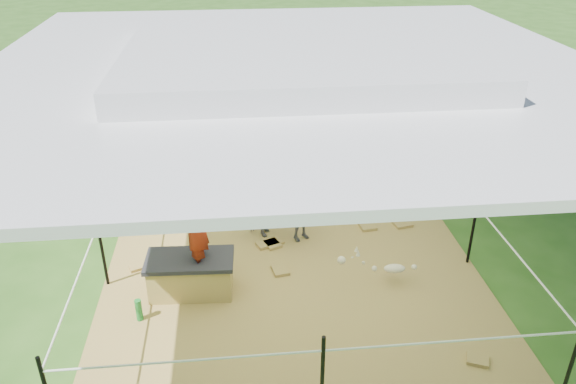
{
  "coord_description": "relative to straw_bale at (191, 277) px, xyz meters",
  "views": [
    {
      "loc": [
        -0.65,
        -5.7,
        4.15
      ],
      "look_at": [
        0.0,
        0.6,
        0.85
      ],
      "focal_mm": 35.0,
      "sensor_mm": 36.0,
      "label": 1
    }
  ],
  "objects": [
    {
      "name": "ground",
      "position": [
        1.23,
        0.25,
        -0.24
      ],
      "size": [
        90.0,
        90.0,
        0.0
      ],
      "primitive_type": "plane",
      "color": "#2D5919",
      "rests_on": "ground"
    },
    {
      "name": "hay_patch",
      "position": [
        1.23,
        0.25,
        -0.23
      ],
      "size": [
        4.6,
        4.6,
        0.03
      ],
      "primitive_type": "cube",
      "color": "brown",
      "rests_on": "ground"
    },
    {
      "name": "canopy_tent",
      "position": [
        1.23,
        0.25,
        2.45
      ],
      "size": [
        6.3,
        6.3,
        2.9
      ],
      "color": "silver",
      "rests_on": "ground"
    },
    {
      "name": "rope_fence",
      "position": [
        1.23,
        0.25,
        0.4
      ],
      "size": [
        4.54,
        4.54,
        1.0
      ],
      "color": "black",
      "rests_on": "ground"
    },
    {
      "name": "straw_bale",
      "position": [
        0.0,
        0.0,
        0.0
      ],
      "size": [
        0.97,
        0.52,
        0.42
      ],
      "primitive_type": "cube",
      "rotation": [
        0.0,
        0.0,
        -0.05
      ],
      "color": "olive",
      "rests_on": "hay_patch"
    },
    {
      "name": "dark_cloth",
      "position": [
        0.0,
        0.0,
        0.24
      ],
      "size": [
        1.03,
        0.57,
        0.05
      ],
      "primitive_type": "cube",
      "rotation": [
        0.0,
        0.0,
        -0.05
      ],
      "color": "black",
      "rests_on": "straw_bale"
    },
    {
      "name": "woman",
      "position": [
        0.1,
        0.0,
        0.78
      ],
      "size": [
        0.29,
        0.43,
        1.13
      ],
      "primitive_type": "imported",
      "rotation": [
        0.0,
        0.0,
        -1.62
      ],
      "color": "#A1260F",
      "rests_on": "straw_bale"
    },
    {
      "name": "green_bottle",
      "position": [
        -0.55,
        -0.45,
        -0.08
      ],
      "size": [
        0.08,
        0.08,
        0.26
      ],
      "primitive_type": "cylinder",
      "rotation": [
        0.0,
        0.0,
        -0.05
      ],
      "color": "#1B7B2B",
      "rests_on": "hay_patch"
    },
    {
      "name": "pony",
      "position": [
        1.16,
        1.02,
        0.23
      ],
      "size": [
        1.14,
        0.79,
        0.88
      ],
      "primitive_type": "imported",
      "rotation": [
        0.0,
        0.0,
        1.24
      ],
      "color": "#46474B",
      "rests_on": "hay_patch"
    },
    {
      "name": "pink_hat",
      "position": [
        1.16,
        1.02,
        0.74
      ],
      "size": [
        0.27,
        0.27,
        0.13
      ],
      "primitive_type": "cylinder",
      "color": "pink",
      "rests_on": "pony"
    },
    {
      "name": "foal",
      "position": [
        2.42,
        -0.06,
        0.01
      ],
      "size": [
        0.83,
        0.51,
        0.44
      ],
      "primitive_type": null,
      "rotation": [
        0.0,
        0.0,
        -0.08
      ],
      "color": "beige",
      "rests_on": "hay_patch"
    },
    {
      "name": "trash_barrel",
      "position": [
        5.56,
        6.77,
        0.25
      ],
      "size": [
        0.71,
        0.71,
        0.98
      ],
      "primitive_type": "cylinder",
      "rotation": [
        0.0,
        0.0,
        -0.12
      ],
      "color": "blue",
      "rests_on": "ground"
    },
    {
      "name": "picnic_table_near",
      "position": [
        3.1,
        8.82,
        0.12
      ],
      "size": [
        2.06,
        1.78,
        0.72
      ],
      "primitive_type": "cube",
      "rotation": [
        0.0,
        0.0,
        0.36
      ],
      "color": "#51341C",
      "rests_on": "ground"
    },
    {
      "name": "picnic_table_far",
      "position": [
        6.64,
        9.5,
        0.08
      ],
      "size": [
        1.73,
        1.38,
        0.65
      ],
      "primitive_type": "cube",
      "rotation": [
        0.0,
        0.0,
        0.18
      ],
      "color": "brown",
      "rests_on": "ground"
    },
    {
      "name": "distant_person",
      "position": [
        3.04,
        8.05,
        0.28
      ],
      "size": [
        0.55,
        0.45,
        1.04
      ],
      "primitive_type": "imported",
      "rotation": [
        0.0,
        0.0,
        3.03
      ],
      "color": "#2E52AF",
      "rests_on": "ground"
    }
  ]
}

